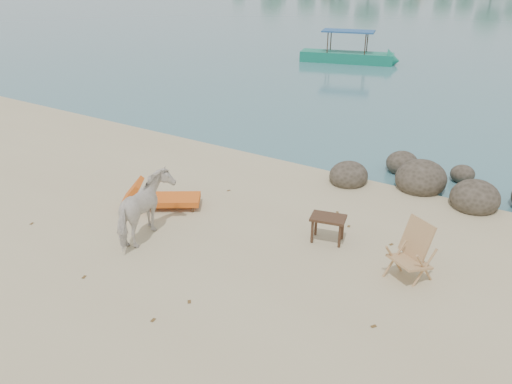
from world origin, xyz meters
TOP-DOWN VIEW (x-y plane):
  - boulders at (2.85, 6.28)m, footprint 6.22×2.80m
  - cow at (-1.84, 0.57)m, footprint 1.17×1.77m
  - side_table at (1.42, 2.49)m, footprint 0.80×0.61m
  - lounge_chair at (-2.48, 1.89)m, footprint 2.02×1.65m
  - deck_chair at (3.25, 2.07)m, footprint 0.95×0.98m
  - boat_near at (-6.19, 21.41)m, footprint 5.99×2.80m
  - dead_leaves at (-0.46, 0.21)m, footprint 7.83×6.75m

SIDE VIEW (x-z plane):
  - dead_leaves at x=-0.46m, z-range 0.00..0.00m
  - boulders at x=2.85m, z-range -0.29..0.68m
  - side_table at x=1.42m, z-range 0.00..0.57m
  - lounge_chair at x=-2.48m, z-range 0.00..0.59m
  - deck_chair at x=3.25m, z-range 0.00..1.06m
  - cow at x=-1.84m, z-range 0.00..1.37m
  - boat_near at x=-6.19m, z-range 0.00..2.85m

